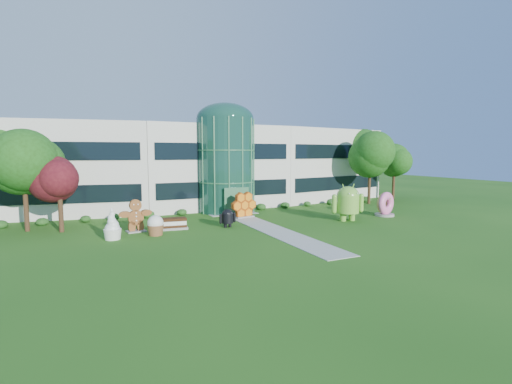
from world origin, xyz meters
name	(u,v)px	position (x,y,z in m)	size (l,w,h in m)	color
ground	(279,233)	(0.00, 0.00, 0.00)	(140.00, 140.00, 0.00)	#215114
building	(208,166)	(0.00, 18.00, 4.65)	(46.00, 15.00, 9.30)	beige
atrium	(226,165)	(0.00, 12.00, 4.90)	(6.00, 6.00, 9.80)	#194738
walkway	(268,228)	(0.00, 2.00, 0.02)	(2.40, 20.00, 0.04)	#9E9E93
tree_red	(60,194)	(-15.50, 7.50, 3.00)	(4.00, 4.00, 6.00)	#3F0C14
trees_backdrop	(222,172)	(0.00, 13.00, 4.20)	(52.00, 8.00, 8.40)	#1D4511
android_green	(348,201)	(8.13, 1.82, 1.88)	(3.31, 2.21, 3.75)	#71B439
android_black	(228,217)	(-2.92, 3.73, 0.89)	(1.58, 1.06, 1.79)	black
donut	(385,204)	(13.19, 2.40, 1.21)	(2.33, 1.12, 2.43)	#ED5AA2
gingerbread	(136,216)	(-10.16, 5.06, 1.31)	(2.84, 1.09, 2.62)	brown
ice_cream_sandwich	(174,224)	(-7.18, 4.77, 0.47)	(2.11, 1.06, 0.94)	black
honeycomb	(244,206)	(0.13, 7.40, 1.12)	(2.85, 1.02, 2.24)	orange
froyo	(112,224)	(-12.03, 3.09, 1.15)	(1.34, 1.34, 2.30)	white
cupcake	(155,225)	(-8.97, 3.17, 0.78)	(1.29, 1.29, 1.55)	white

